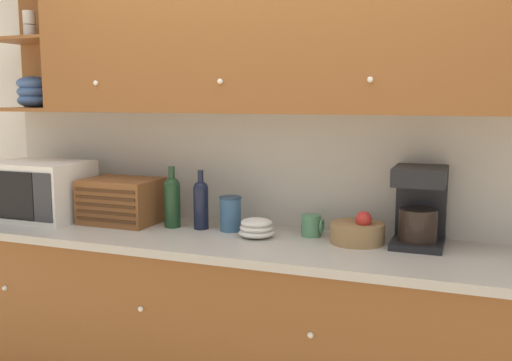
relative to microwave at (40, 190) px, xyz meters
The scene contains 13 objects.
wall_back 1.31m from the microwave, 15.82° to the left, with size 5.64×0.06×2.60m.
counter_unit 1.40m from the microwave, ahead, with size 3.26×0.68×0.95m.
backsplash_panel 1.30m from the microwave, 14.28° to the left, with size 3.24×0.01×0.59m.
upper_cabinets 1.66m from the microwave, ahead, with size 3.24×0.34×0.84m.
microwave is the anchor object (origin of this frame).
bread_box 0.49m from the microwave, ahead, with size 0.39×0.31×0.24m.
second_wine_bottle 0.79m from the microwave, ahead, with size 0.09×0.09×0.32m.
wine_bottle 0.95m from the microwave, ahead, with size 0.08×0.08×0.31m.
storage_canister 1.11m from the microwave, ahead, with size 0.11×0.11×0.18m.
bowl_stack_on_counter 1.28m from the microwave, ahead, with size 0.17×0.17×0.09m.
mug 1.53m from the microwave, ahead, with size 0.11×0.10×0.11m.
fruit_basket 1.76m from the microwave, ahead, with size 0.25×0.25×0.16m.
coffee_maker 2.03m from the microwave, ahead, with size 0.23×0.28×0.36m.
Camera 1 is at (1.00, -2.80, 1.61)m, focal length 40.00 mm.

